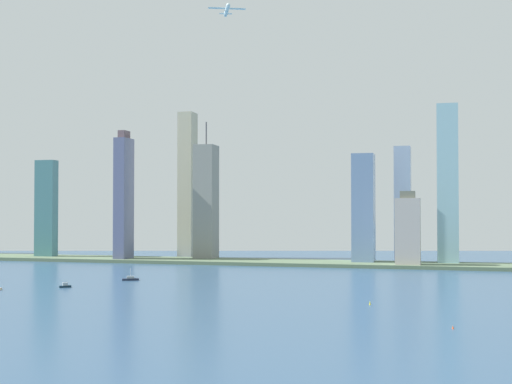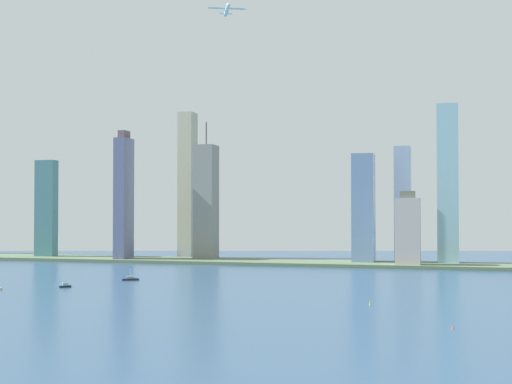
# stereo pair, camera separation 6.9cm
# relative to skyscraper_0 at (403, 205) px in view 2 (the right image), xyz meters

# --- Properties ---
(waterfront_pier) EXTENTS (1007.33, 64.81, 3.68)m
(waterfront_pier) POSITION_rel_skyscraper_0_xyz_m (-214.99, -56.73, -62.57)
(waterfront_pier) COLOR #576B50
(waterfront_pier) RESTS_ON ground
(skyscraper_0) EXTENTS (17.96, 21.84, 128.81)m
(skyscraper_0) POSITION_rel_skyscraper_0_xyz_m (0.00, 0.00, 0.00)
(skyscraper_0) COLOR #8EA0BD
(skyscraper_0) RESTS_ON ground
(skyscraper_2) EXTENTS (22.80, 26.74, 159.17)m
(skyscraper_2) POSITION_rel_skyscraper_0_xyz_m (-218.61, -34.28, 1.88)
(skyscraper_2) COLOR gray
(skyscraper_2) RESTS_ON ground
(skyscraper_4) EXTENTS (21.63, 19.23, 169.22)m
(skyscraper_4) POSITION_rel_skyscraper_0_xyz_m (48.03, -35.16, 20.21)
(skyscraper_4) COLOR #8FBCC8
(skyscraper_4) RESTS_ON ground
(skyscraper_5) EXTENTS (12.06, 13.20, 88.10)m
(skyscraper_5) POSITION_rel_skyscraper_0_xyz_m (-448.54, 12.47, -21.67)
(skyscraper_5) COLOR #9E988F
(skyscraper_5) RESTS_ON ground
(skyscraper_6) EXTENTS (23.06, 25.22, 118.03)m
(skyscraper_6) POSITION_rel_skyscraper_0_xyz_m (-38.54, -44.34, -5.39)
(skyscraper_6) COLOR #6784AA
(skyscraper_6) RESTS_ON ground
(skyscraper_7) EXTENTS (24.25, 12.92, 117.40)m
(skyscraper_7) POSITION_rel_skyscraper_0_xyz_m (-412.63, -52.77, -5.71)
(skyscraper_7) COLOR #43777B
(skyscraper_7) RESTS_ON ground
(skyscraper_8) EXTENTS (13.37, 26.57, 148.12)m
(skyscraper_8) POSITION_rel_skyscraper_0_xyz_m (-306.11, -65.89, 6.96)
(skyscraper_8) COLOR slate
(skyscraper_8) RESTS_ON ground
(skyscraper_11) EXTENTS (17.83, 23.12, 177.55)m
(skyscraper_11) POSITION_rel_skyscraper_0_xyz_m (-258.89, 13.08, 24.37)
(skyscraper_11) COLOR #BAB397
(skyscraper_11) RESTS_ON ground
(skyscraper_13) EXTENTS (24.79, 18.63, 77.46)m
(skyscraper_13) POSITION_rel_skyscraper_0_xyz_m (8.78, -72.80, -27.88)
(skyscraper_13) COLOR #B5ACA4
(skyscraper_13) RESTS_ON ground
(boat_0) EXTENTS (8.57, 7.86, 3.80)m
(boat_0) POSITION_rel_skyscraper_0_xyz_m (-233.37, -318.19, -63.05)
(boat_0) COLOR #112634
(boat_0) RESTS_ON ground
(boat_2) EXTENTS (14.38, 10.43, 10.30)m
(boat_2) POSITION_rel_skyscraper_0_xyz_m (-208.42, -256.70, -63.10)
(boat_2) COLOR #1C2538
(boat_2) RESTS_ON ground
(channel_buoy_0) EXTENTS (1.12, 1.12, 1.60)m
(channel_buoy_0) POSITION_rel_skyscraper_0_xyz_m (47.24, -433.56, -63.61)
(channel_buoy_0) COLOR #E54C19
(channel_buoy_0) RESTS_ON ground
(channel_buoy_1) EXTENTS (1.10, 1.10, 2.50)m
(channel_buoy_1) POSITION_rel_skyscraper_0_xyz_m (-1.18, -355.49, -63.16)
(channel_buoy_1) COLOR yellow
(channel_buoy_1) RESTS_ON ground
(airplane) EXTENTS (35.80, 34.68, 8.90)m
(airplane) POSITION_rel_skyscraper_0_xyz_m (-160.52, -141.42, 190.61)
(airplane) COLOR silver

